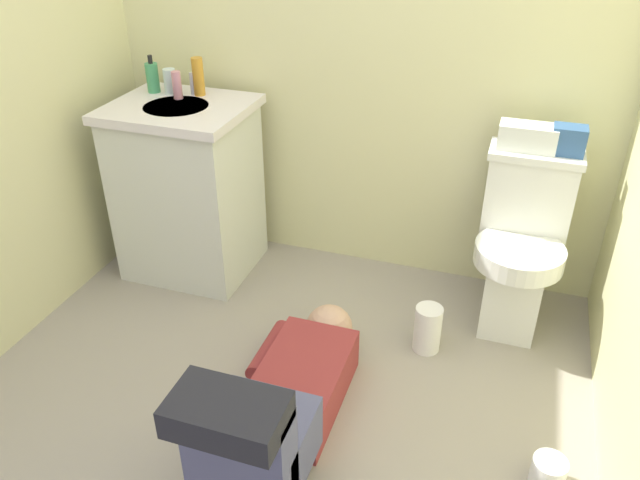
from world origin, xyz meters
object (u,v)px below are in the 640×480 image
object	(u,v)px
vanity_cabinet	(188,188)
soap_dispenser	(152,77)
toilet	(520,245)
faucet	(193,84)
toilet_paper_roll	(548,472)
bottle_pink	(177,85)
toiletry_bag	(569,140)
bottle_clear	(170,81)
person_plumber	(281,400)
tissue_box	(528,137)
paper_towel_roll	(428,329)
bottle_amber	(198,77)

from	to	relation	value
vanity_cabinet	soap_dispenser	world-z (taller)	soap_dispenser
toilet	faucet	world-z (taller)	faucet
soap_dispenser	toilet_paper_roll	size ratio (longest dim) A/B	1.51
toilet	bottle_pink	xyz separation A→B (m)	(-1.53, 0.02, 0.51)
toiletry_bag	soap_dispenser	distance (m)	1.79
toilet	bottle_clear	xyz separation A→B (m)	(-1.60, 0.07, 0.51)
bottle_clear	bottle_pink	distance (m)	0.08
person_plumber	tissue_box	bearing A→B (deg)	58.26
toilet	person_plumber	world-z (taller)	toilet
soap_dispenser	toiletry_bag	bearing A→B (deg)	0.69
tissue_box	bottle_pink	world-z (taller)	bottle_pink
tissue_box	paper_towel_roll	bearing A→B (deg)	-121.88
bottle_clear	paper_towel_roll	bearing A→B (deg)	-16.78
toiletry_bag	toilet_paper_roll	bearing A→B (deg)	-85.23
toiletry_bag	toilet_paper_roll	xyz separation A→B (m)	(0.08, -0.94, -0.76)
vanity_cabinet	tissue_box	bearing A→B (deg)	5.59
paper_towel_roll	toilet_paper_roll	size ratio (longest dim) A/B	1.83
soap_dispenser	bottle_pink	size ratio (longest dim) A/B	1.38
tissue_box	toilet_paper_roll	size ratio (longest dim) A/B	2.00
bottle_amber	paper_towel_roll	size ratio (longest dim) A/B	0.83
faucet	toilet_paper_roll	size ratio (longest dim) A/B	0.91
faucet	bottle_amber	size ratio (longest dim) A/B	0.60
tissue_box	soap_dispenser	xyz separation A→B (m)	(-1.64, -0.02, 0.09)
toiletry_bag	bottle_clear	world-z (taller)	bottle_clear
soap_dispenser	toilet_paper_roll	distance (m)	2.24
bottle_amber	toilet_paper_roll	size ratio (longest dim) A/B	1.51
bottle_clear	toilet_paper_roll	distance (m)	2.17
vanity_cabinet	tissue_box	xyz separation A→B (m)	(1.45, 0.14, 0.38)
tissue_box	faucet	bearing A→B (deg)	-179.94
bottle_clear	toilet	bearing A→B (deg)	-2.57
faucet	paper_towel_roll	bearing A→B (deg)	-18.90
faucet	person_plumber	world-z (taller)	faucet
toilet	person_plumber	bearing A→B (deg)	-125.96
faucet	soap_dispenser	xyz separation A→B (m)	(-0.19, -0.02, 0.02)
bottle_amber	paper_towel_roll	xyz separation A→B (m)	(1.17, -0.42, -0.80)
person_plumber	bottle_amber	xyz separation A→B (m)	(-0.78, 1.04, 0.73)
bottle_clear	soap_dispenser	bearing A→B (deg)	-178.29
vanity_cabinet	toilet_paper_roll	xyz separation A→B (m)	(1.68, -0.80, -0.37)
bottle_amber	toilet_paper_roll	world-z (taller)	bottle_amber
soap_dispenser	bottle_amber	world-z (taller)	same
toilet	person_plumber	size ratio (longest dim) A/B	0.70
vanity_cabinet	soap_dispenser	size ratio (longest dim) A/B	4.94
vanity_cabinet	toilet_paper_roll	bearing A→B (deg)	-25.42
bottle_clear	bottle_amber	xyz separation A→B (m)	(0.13, 0.02, 0.03)
toilet	vanity_cabinet	xyz separation A→B (m)	(-1.49, -0.05, 0.05)
toilet	paper_towel_roll	bearing A→B (deg)	-133.20
paper_towel_roll	bottle_amber	bearing A→B (deg)	160.37
tissue_box	paper_towel_roll	world-z (taller)	tissue_box
vanity_cabinet	toiletry_bag	distance (m)	1.65
toilet	toilet_paper_roll	world-z (taller)	toilet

